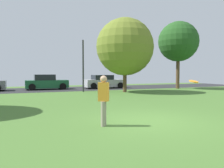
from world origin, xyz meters
name	(u,v)px	position (x,y,z in m)	size (l,w,h in m)	color
ground_plane	(150,121)	(0.00, 0.00, 0.00)	(44.00, 44.00, 0.00)	#47702D
road_strip	(64,89)	(0.00, 16.00, 0.00)	(44.00, 6.40, 0.01)	#28282B
maple_tree_near	(125,47)	(4.18, 10.54, 3.87)	(4.90, 4.90, 6.32)	brown
oak_tree_center	(178,42)	(11.01, 11.99, 4.85)	(4.11, 4.11, 6.93)	brown
person_catcher	(104,98)	(-1.70, 0.02, 0.87)	(0.39, 0.36, 1.60)	gray
frisbee_disc	(194,81)	(0.58, -1.43, 1.43)	(0.33, 0.33, 0.09)	orange
parked_car_green	(46,83)	(-1.74, 16.27, 0.68)	(4.07, 2.10, 1.48)	#195633
parked_car_silver	(104,82)	(4.17, 15.67, 0.66)	(4.25, 2.10, 1.41)	#B7B7BC
street_lamp_post	(83,66)	(0.95, 12.20, 2.25)	(0.14, 0.14, 4.50)	#2D2D33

